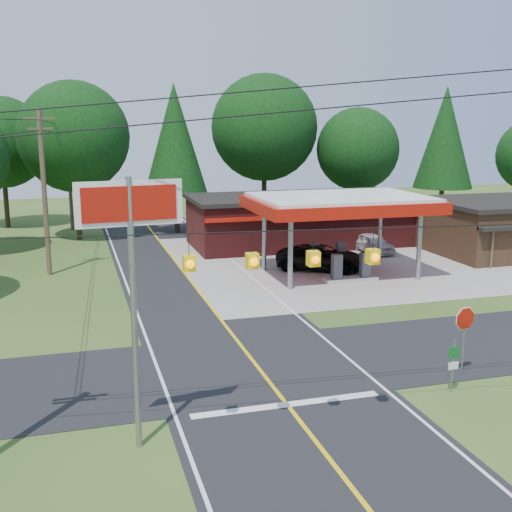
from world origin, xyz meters
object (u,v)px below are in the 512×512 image
object	(u,v)px
sedan_car	(373,243)
big_stop_sign	(131,247)
suv_car	(322,258)
octagonal_stop_sign	(465,324)
gas_canopy	(340,206)

from	to	relation	value
sedan_car	big_stop_sign	world-z (taller)	big_stop_sign
sedan_car	big_stop_sign	size ratio (longest dim) A/B	0.52
sedan_car	suv_car	bearing A→B (deg)	-150.00
sedan_car	octagonal_stop_sign	distance (m)	22.75
suv_car	big_stop_sign	bearing A→B (deg)	174.72
big_stop_sign	octagonal_stop_sign	size ratio (longest dim) A/B	2.92
suv_car	big_stop_sign	world-z (taller)	big_stop_sign
suv_car	sedan_car	world-z (taller)	suv_car
sedan_car	octagonal_stop_sign	world-z (taller)	octagonal_stop_sign
gas_canopy	big_stop_sign	world-z (taller)	big_stop_sign
gas_canopy	suv_car	size ratio (longest dim) A/B	1.86
gas_canopy	suv_car	world-z (taller)	gas_canopy
gas_canopy	big_stop_sign	size ratio (longest dim) A/B	1.36
gas_canopy	sedan_car	distance (m)	8.34
gas_canopy	octagonal_stop_sign	xyz separation A→B (m)	(-2.00, -16.01, -2.26)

